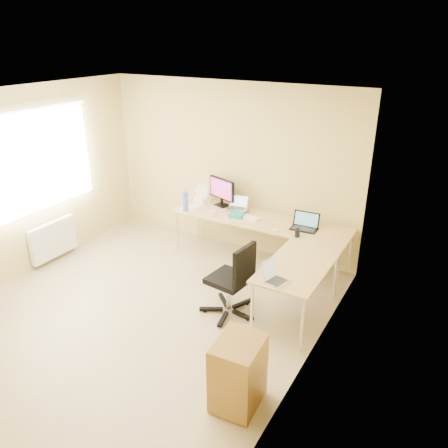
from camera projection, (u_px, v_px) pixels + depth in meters
The scene contains 25 objects.
floor at pixel (143, 311), 5.55m from camera, with size 4.50×4.50×0.00m, color tan.
ceiling at pixel (124, 99), 4.51m from camera, with size 4.50×4.50×0.00m, color white.
wall_back at pixel (230, 168), 6.82m from camera, with size 4.50×4.50×0.00m, color #CFBB60.
wall_left at pixel (15, 186), 5.99m from camera, with size 4.50×4.50×0.00m, color #CFBB60.
wall_right at pixel (310, 259), 4.08m from camera, with size 4.50×4.50×0.00m, color #CFBB60.
desk_main at pixel (259, 242), 6.55m from camera, with size 2.65×0.70×0.73m, color tan.
desk_return at pixel (296, 291), 5.31m from camera, with size 0.70×1.30×0.73m, color tan.
monitor at pixel (222, 192), 6.82m from camera, with size 0.52×0.17×0.45m, color black.
book_stack at pixel (238, 214), 6.53m from camera, with size 0.21×0.28×0.05m, color #137D78.
laptop_center at pixel (237, 203), 6.61m from camera, with size 0.30×0.23×0.19m, color #A7A7A7.
laptop_black at pixel (305, 222), 6.03m from camera, with size 0.36×0.27×0.23m, color black.
keyboard at pixel (244, 216), 6.48m from camera, with size 0.49×0.14×0.02m, color white.
mouse at pixel (277, 230), 6.01m from camera, with size 0.09×0.06×0.03m, color silver.
mug at pixel (213, 213), 6.50m from camera, with size 0.09×0.09×0.09m, color white.
cd_stack at pixel (230, 217), 6.44m from camera, with size 0.11×0.11×0.03m, color #B1B1CC.
water_bottle at pixel (185, 201), 6.64m from camera, with size 0.09×0.09×0.31m, color #4868CC.
papers at pixel (192, 207), 6.83m from camera, with size 0.23×0.32×0.01m, color white.
white_box at pixel (202, 199), 7.06m from camera, with size 0.23×0.17×0.08m, color white.
desk_fan at pixel (203, 193), 7.01m from camera, with size 0.22×0.22×0.28m, color white.
black_cup at pixel (297, 233), 5.83m from camera, with size 0.07×0.07×0.12m, color black.
laptop_return at pixel (276, 274), 4.76m from camera, with size 0.23×0.29×0.19m, color silver.
office_chair at pixel (229, 277), 5.33m from camera, with size 0.59×0.59×0.99m, color black.
cabinet at pixel (238, 373), 4.04m from camera, with size 0.40×0.50×0.69m, color #965940.
radiator at pixel (53, 239), 6.66m from camera, with size 0.09×0.80×0.55m, color white.
window at pixel (39, 162), 6.19m from camera, with size 0.10×1.80×1.40m, color white.
Camera 1 is at (3.20, -3.52, 3.23)m, focal length 35.31 mm.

